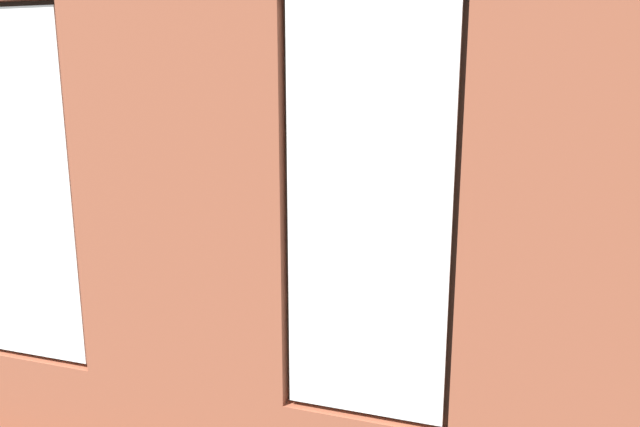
# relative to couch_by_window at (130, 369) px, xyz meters

# --- Properties ---
(ground_plane) EXTENTS (6.92, 6.40, 0.10)m
(ground_plane) POSITION_rel_couch_by_window_xyz_m (-0.87, -2.17, -0.38)
(ground_plane) COLOR brown
(brick_wall_with_windows) EXTENTS (6.32, 0.30, 3.20)m
(brick_wall_with_windows) POSITION_rel_couch_by_window_xyz_m (-0.87, 0.65, 1.24)
(brick_wall_with_windows) COLOR #9E5138
(brick_wall_with_windows) RESTS_ON ground_plane
(white_wall_right) EXTENTS (0.10, 5.40, 3.20)m
(white_wall_right) POSITION_rel_couch_by_window_xyz_m (2.24, -1.97, 1.27)
(white_wall_right) COLOR white
(white_wall_right) RESTS_ON ground_plane
(couch_by_window) EXTENTS (2.09, 0.87, 0.80)m
(couch_by_window) POSITION_rel_couch_by_window_xyz_m (0.00, 0.00, 0.00)
(couch_by_window) COLOR black
(couch_by_window) RESTS_ON ground_plane
(couch_left) EXTENTS (0.95, 1.95, 0.80)m
(couch_left) POSITION_rel_couch_by_window_xyz_m (-3.33, -2.29, 0.00)
(couch_left) COLOR black
(couch_left) RESTS_ON ground_plane
(coffee_table) EXTENTS (1.36, 0.79, 0.40)m
(coffee_table) POSITION_rel_couch_by_window_xyz_m (-0.80, -2.23, 0.03)
(coffee_table) COLOR tan
(coffee_table) RESTS_ON ground_plane
(cup_ceramic) EXTENTS (0.09, 0.09, 0.10)m
(cup_ceramic) POSITION_rel_couch_by_window_xyz_m (-0.39, -2.11, 0.13)
(cup_ceramic) COLOR silver
(cup_ceramic) RESTS_ON coffee_table
(candle_jar) EXTENTS (0.08, 0.08, 0.12)m
(candle_jar) POSITION_rel_couch_by_window_xyz_m (-1.17, -2.36, 0.13)
(candle_jar) COLOR #B7333D
(candle_jar) RESTS_ON coffee_table
(table_plant_small) EXTENTS (0.16, 0.16, 0.25)m
(table_plant_small) POSITION_rel_couch_by_window_xyz_m (-0.90, -2.11, 0.21)
(table_plant_small) COLOR gray
(table_plant_small) RESTS_ON coffee_table
(remote_silver) EXTENTS (0.12, 0.18, 0.02)m
(remote_silver) POSITION_rel_couch_by_window_xyz_m (-0.80, -2.23, 0.08)
(remote_silver) COLOR #B2B2B7
(remote_silver) RESTS_ON coffee_table
(media_console) EXTENTS (1.01, 0.42, 0.60)m
(media_console) POSITION_rel_couch_by_window_xyz_m (1.94, -1.77, -0.03)
(media_console) COLOR black
(media_console) RESTS_ON ground_plane
(tv_flatscreen) EXTENTS (1.11, 0.20, 0.79)m
(tv_flatscreen) POSITION_rel_couch_by_window_xyz_m (1.94, -1.78, 0.66)
(tv_flatscreen) COLOR black
(tv_flatscreen) RESTS_ON media_console
(potted_plant_near_tv) EXTENTS (0.64, 0.64, 0.88)m
(potted_plant_near_tv) POSITION_rel_couch_by_window_xyz_m (1.39, -0.82, 0.25)
(potted_plant_near_tv) COLOR #47423D
(potted_plant_near_tv) RESTS_ON ground_plane
(potted_plant_by_left_couch) EXTENTS (0.34, 0.34, 0.56)m
(potted_plant_by_left_couch) POSITION_rel_couch_by_window_xyz_m (-2.93, -3.70, 0.02)
(potted_plant_by_left_couch) COLOR gray
(potted_plant_by_left_couch) RESTS_ON ground_plane
(potted_plant_between_couches) EXTENTS (0.83, 0.95, 1.43)m
(potted_plant_between_couches) POSITION_rel_couch_by_window_xyz_m (-1.49, -0.04, 0.39)
(potted_plant_between_couches) COLOR brown
(potted_plant_between_couches) RESTS_ON ground_plane
(potted_plant_corner_near_left) EXTENTS (0.88, 0.83, 1.36)m
(potted_plant_corner_near_left) POSITION_rel_couch_by_window_xyz_m (-3.47, -4.37, 0.45)
(potted_plant_corner_near_left) COLOR brown
(potted_plant_corner_near_left) RESTS_ON ground_plane
(potted_plant_mid_room_small) EXTENTS (0.44, 0.44, 0.60)m
(potted_plant_mid_room_small) POSITION_rel_couch_by_window_xyz_m (-1.92, -2.80, 0.08)
(potted_plant_mid_room_small) COLOR beige
(potted_plant_mid_room_small) RESTS_ON ground_plane
(potted_plant_foreground_right) EXTENTS (0.86, 0.74, 1.13)m
(potted_plant_foreground_right) POSITION_rel_couch_by_window_xyz_m (1.65, -4.32, 0.25)
(potted_plant_foreground_right) COLOR beige
(potted_plant_foreground_right) RESTS_ON ground_plane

